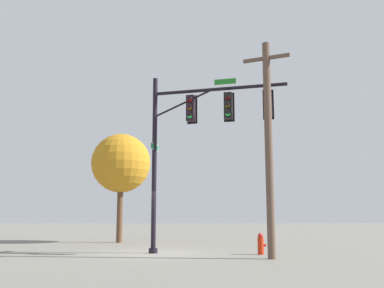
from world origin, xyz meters
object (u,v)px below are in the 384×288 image
at_px(signal_pole_assembly, 205,124).
at_px(fire_hydrant, 263,244).
at_px(tree_near, 123,164).
at_px(utility_pole, 271,143).

xyz_separation_m(signal_pole_assembly, fire_hydrant, (2.24, -0.01, -4.84)).
bearing_deg(tree_near, utility_pole, -52.73).
bearing_deg(signal_pole_assembly, tree_near, 121.87).
distance_m(signal_pole_assembly, utility_pole, 3.14).
relative_size(fire_hydrant, tree_near, 0.13).
distance_m(utility_pole, fire_hydrant, 4.12).
bearing_deg(tree_near, signal_pole_assembly, -58.13).
bearing_deg(signal_pole_assembly, utility_pole, -36.74).
height_order(fire_hydrant, tree_near, tree_near).
distance_m(signal_pole_assembly, fire_hydrant, 5.34).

